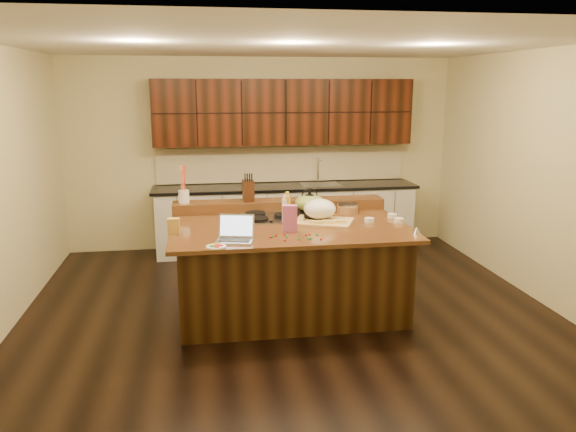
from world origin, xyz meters
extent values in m
cube|color=black|center=(0.00, 0.00, -0.01)|extent=(5.50, 5.00, 0.01)
cube|color=silver|center=(0.00, 0.00, 2.71)|extent=(5.50, 5.00, 0.01)
cube|color=beige|center=(0.00, 2.50, 1.35)|extent=(5.50, 0.01, 2.70)
cube|color=beige|center=(0.00, -2.50, 1.35)|extent=(5.50, 0.01, 2.70)
cube|color=beige|center=(2.75, 0.00, 1.35)|extent=(0.01, 5.00, 2.70)
cube|color=black|center=(0.00, 0.00, 0.44)|extent=(2.22, 1.42, 0.88)
cube|color=black|center=(0.00, 0.00, 0.90)|extent=(2.40, 1.60, 0.04)
cube|color=black|center=(0.00, 0.70, 0.98)|extent=(2.40, 0.30, 0.12)
cube|color=gray|center=(0.00, 0.30, 0.93)|extent=(0.92, 0.52, 0.02)
cylinder|color=black|center=(-0.30, 0.43, 0.95)|extent=(0.22, 0.22, 0.03)
cylinder|color=black|center=(0.30, 0.43, 0.95)|extent=(0.22, 0.22, 0.03)
cylinder|color=black|center=(-0.30, 0.17, 0.95)|extent=(0.22, 0.22, 0.03)
cylinder|color=black|center=(0.30, 0.17, 0.95)|extent=(0.22, 0.22, 0.03)
cylinder|color=black|center=(0.00, 0.30, 0.95)|extent=(0.22, 0.22, 0.03)
cube|color=silver|center=(0.30, 2.17, 0.45)|extent=(3.60, 0.62, 0.90)
cube|color=black|center=(0.30, 2.17, 0.92)|extent=(3.70, 0.66, 0.04)
cube|color=gray|center=(0.80, 2.17, 0.94)|extent=(0.55, 0.42, 0.01)
cylinder|color=gray|center=(0.80, 2.35, 1.12)|extent=(0.02, 0.02, 0.36)
cube|color=black|center=(0.30, 2.32, 1.95)|extent=(3.60, 0.34, 0.90)
cube|color=beige|center=(0.30, 2.48, 1.20)|extent=(3.60, 0.03, 0.50)
ellipsoid|color=black|center=(0.30, 0.43, 1.06)|extent=(0.24, 0.24, 0.19)
ellipsoid|color=olive|center=(0.30, 0.43, 1.05)|extent=(0.33, 0.33, 0.18)
cube|color=#B7B7BC|center=(-0.59, -0.56, 0.93)|extent=(0.38, 0.30, 0.02)
cube|color=black|center=(-0.59, -0.56, 0.94)|extent=(0.30, 0.20, 0.00)
cube|color=#B7B7BC|center=(-0.56, -0.45, 1.04)|extent=(0.34, 0.14, 0.21)
cube|color=silver|center=(-0.57, -0.45, 1.04)|extent=(0.30, 0.12, 0.18)
cylinder|color=#BC8A21|center=(0.00, 0.12, 1.06)|extent=(0.08, 0.08, 0.27)
cylinder|color=silver|center=(-0.02, 0.11, 1.04)|extent=(0.07, 0.07, 0.25)
cube|color=tan|center=(0.37, 0.02, 0.93)|extent=(0.70, 0.62, 0.03)
ellipsoid|color=white|center=(0.35, 0.10, 1.05)|extent=(0.34, 0.34, 0.21)
cube|color=#EDD872|center=(0.26, -0.12, 0.96)|extent=(0.13, 0.03, 0.03)
cube|color=#EDD872|center=(0.39, -0.12, 0.96)|extent=(0.13, 0.03, 0.03)
cube|color=#EDD872|center=(0.52, -0.12, 0.96)|extent=(0.13, 0.03, 0.03)
cylinder|color=gray|center=(0.49, 0.00, 0.95)|extent=(0.22, 0.09, 0.01)
cylinder|color=white|center=(1.15, -0.08, 0.94)|extent=(0.12, 0.12, 0.04)
cylinder|color=white|center=(0.85, -0.03, 0.94)|extent=(0.13, 0.13, 0.04)
cylinder|color=white|center=(1.15, 0.13, 0.94)|extent=(0.11, 0.11, 0.04)
cylinder|color=#996B3F|center=(0.73, 0.43, 0.97)|extent=(0.31, 0.31, 0.09)
cone|color=silver|center=(1.16, -0.55, 0.96)|extent=(0.09, 0.09, 0.07)
cube|color=#BD5996|center=(-0.03, -0.28, 1.05)|extent=(0.15, 0.10, 0.27)
cylinder|color=white|center=(-0.76, -0.71, 0.93)|extent=(0.20, 0.20, 0.01)
cube|color=gold|center=(-1.15, -0.18, 1.00)|extent=(0.11, 0.08, 0.15)
cylinder|color=white|center=(-1.07, 0.70, 1.11)|extent=(0.15, 0.15, 0.14)
cube|color=black|center=(-0.35, 0.70, 1.16)|extent=(0.12, 0.19, 0.23)
ellipsoid|color=red|center=(-0.19, -0.44, 0.93)|extent=(0.02, 0.02, 0.02)
ellipsoid|color=#198C26|center=(-0.10, -0.50, 0.93)|extent=(0.02, 0.02, 0.02)
ellipsoid|color=red|center=(-0.10, -0.41, 0.93)|extent=(0.02, 0.02, 0.02)
ellipsoid|color=#198C26|center=(0.09, -0.58, 0.93)|extent=(0.02, 0.02, 0.02)
ellipsoid|color=red|center=(-0.25, -0.48, 0.93)|extent=(0.02, 0.02, 0.02)
ellipsoid|color=#198C26|center=(0.10, -0.44, 0.93)|extent=(0.02, 0.02, 0.02)
ellipsoid|color=red|center=(0.09, -0.46, 0.93)|extent=(0.02, 0.02, 0.02)
ellipsoid|color=#198C26|center=(0.11, -0.60, 0.93)|extent=(0.02, 0.02, 0.02)
ellipsoid|color=red|center=(0.13, -0.44, 0.93)|extent=(0.02, 0.02, 0.02)
ellipsoid|color=#198C26|center=(-0.24, -0.46, 0.93)|extent=(0.02, 0.02, 0.02)
ellipsoid|color=red|center=(-0.13, -0.61, 0.93)|extent=(0.02, 0.02, 0.02)
ellipsoid|color=#198C26|center=(-0.01, -0.60, 0.93)|extent=(0.02, 0.02, 0.02)
ellipsoid|color=red|center=(0.20, -0.62, 0.93)|extent=(0.02, 0.02, 0.02)
ellipsoid|color=#198C26|center=(0.20, -0.46, 0.93)|extent=(0.02, 0.02, 0.02)
camera|label=1|loc=(-0.87, -5.51, 2.32)|focal=35.00mm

